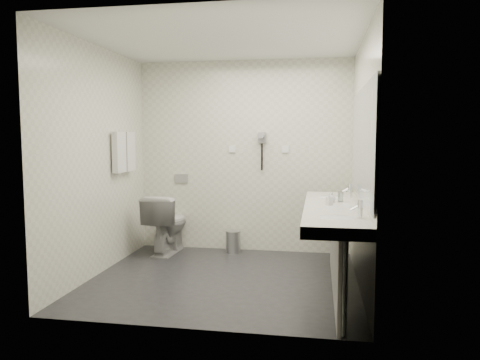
# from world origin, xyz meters

# --- Properties ---
(floor) EXTENTS (2.80, 2.80, 0.00)m
(floor) POSITION_xyz_m (0.00, 0.00, 0.00)
(floor) COLOR #232328
(floor) RESTS_ON ground
(ceiling) EXTENTS (2.80, 2.80, 0.00)m
(ceiling) POSITION_xyz_m (0.00, 0.00, 2.50)
(ceiling) COLOR white
(ceiling) RESTS_ON wall_back
(wall_back) EXTENTS (2.80, 0.00, 2.80)m
(wall_back) POSITION_xyz_m (0.00, 1.30, 1.25)
(wall_back) COLOR silver
(wall_back) RESTS_ON floor
(wall_front) EXTENTS (2.80, 0.00, 2.80)m
(wall_front) POSITION_xyz_m (0.00, -1.30, 1.25)
(wall_front) COLOR silver
(wall_front) RESTS_ON floor
(wall_left) EXTENTS (0.00, 2.60, 2.60)m
(wall_left) POSITION_xyz_m (-1.40, 0.00, 1.25)
(wall_left) COLOR silver
(wall_left) RESTS_ON floor
(wall_right) EXTENTS (0.00, 2.60, 2.60)m
(wall_right) POSITION_xyz_m (1.40, 0.00, 1.25)
(wall_right) COLOR silver
(wall_right) RESTS_ON floor
(vanity_counter) EXTENTS (0.55, 2.20, 0.10)m
(vanity_counter) POSITION_xyz_m (1.12, -0.20, 0.80)
(vanity_counter) COLOR white
(vanity_counter) RESTS_ON floor
(vanity_panel) EXTENTS (0.03, 2.15, 0.75)m
(vanity_panel) POSITION_xyz_m (1.15, -0.20, 0.38)
(vanity_panel) COLOR gray
(vanity_panel) RESTS_ON floor
(vanity_post_near) EXTENTS (0.06, 0.06, 0.75)m
(vanity_post_near) POSITION_xyz_m (1.18, -1.24, 0.38)
(vanity_post_near) COLOR silver
(vanity_post_near) RESTS_ON floor
(vanity_post_far) EXTENTS (0.06, 0.06, 0.75)m
(vanity_post_far) POSITION_xyz_m (1.18, 0.84, 0.38)
(vanity_post_far) COLOR silver
(vanity_post_far) RESTS_ON floor
(mirror) EXTENTS (0.02, 2.20, 1.05)m
(mirror) POSITION_xyz_m (1.39, -0.20, 1.45)
(mirror) COLOR #B2BCC6
(mirror) RESTS_ON wall_right
(basin_near) EXTENTS (0.40, 0.31, 0.05)m
(basin_near) POSITION_xyz_m (1.12, -0.85, 0.83)
(basin_near) COLOR white
(basin_near) RESTS_ON vanity_counter
(basin_far) EXTENTS (0.40, 0.31, 0.05)m
(basin_far) POSITION_xyz_m (1.12, 0.45, 0.83)
(basin_far) COLOR white
(basin_far) RESTS_ON vanity_counter
(faucet_near) EXTENTS (0.04, 0.04, 0.15)m
(faucet_near) POSITION_xyz_m (1.32, -0.85, 0.92)
(faucet_near) COLOR silver
(faucet_near) RESTS_ON vanity_counter
(faucet_far) EXTENTS (0.04, 0.04, 0.15)m
(faucet_far) POSITION_xyz_m (1.32, 0.45, 0.92)
(faucet_far) COLOR silver
(faucet_far) RESTS_ON vanity_counter
(soap_bottle_a) EXTENTS (0.07, 0.07, 0.12)m
(soap_bottle_a) POSITION_xyz_m (1.09, -0.17, 0.91)
(soap_bottle_a) COLOR white
(soap_bottle_a) RESTS_ON vanity_counter
(soap_bottle_b) EXTENTS (0.10, 0.10, 0.10)m
(soap_bottle_b) POSITION_xyz_m (1.12, 0.03, 0.90)
(soap_bottle_b) COLOR white
(soap_bottle_b) RESTS_ON vanity_counter
(glass_left) EXTENTS (0.07, 0.07, 0.10)m
(glass_left) POSITION_xyz_m (1.21, 0.11, 0.90)
(glass_left) COLOR silver
(glass_left) RESTS_ON vanity_counter
(glass_right) EXTENTS (0.06, 0.06, 0.10)m
(glass_right) POSITION_xyz_m (1.20, 0.08, 0.90)
(glass_right) COLOR silver
(glass_right) RESTS_ON vanity_counter
(toilet) EXTENTS (0.48, 0.79, 0.77)m
(toilet) POSITION_xyz_m (-0.95, 0.97, 0.38)
(toilet) COLOR white
(toilet) RESTS_ON floor
(flush_plate) EXTENTS (0.18, 0.02, 0.12)m
(flush_plate) POSITION_xyz_m (-0.85, 1.29, 0.95)
(flush_plate) COLOR #B2B5BA
(flush_plate) RESTS_ON wall_back
(pedal_bin) EXTENTS (0.25, 0.25, 0.27)m
(pedal_bin) POSITION_xyz_m (-0.11, 1.12, 0.14)
(pedal_bin) COLOR #B2B5BA
(pedal_bin) RESTS_ON floor
(bin_lid) EXTENTS (0.19, 0.19, 0.02)m
(bin_lid) POSITION_xyz_m (-0.11, 1.12, 0.28)
(bin_lid) COLOR #B2B5BA
(bin_lid) RESTS_ON pedal_bin
(towel_rail) EXTENTS (0.02, 0.62, 0.02)m
(towel_rail) POSITION_xyz_m (-1.35, 0.55, 1.55)
(towel_rail) COLOR silver
(towel_rail) RESTS_ON wall_left
(towel_near) EXTENTS (0.07, 0.24, 0.48)m
(towel_near) POSITION_xyz_m (-1.34, 0.41, 1.33)
(towel_near) COLOR silver
(towel_near) RESTS_ON towel_rail
(towel_far) EXTENTS (0.07, 0.24, 0.48)m
(towel_far) POSITION_xyz_m (-1.34, 0.69, 1.33)
(towel_far) COLOR silver
(towel_far) RESTS_ON towel_rail
(dryer_cradle) EXTENTS (0.10, 0.04, 0.14)m
(dryer_cradle) POSITION_xyz_m (0.25, 1.27, 1.50)
(dryer_cradle) COLOR gray
(dryer_cradle) RESTS_ON wall_back
(dryer_barrel) EXTENTS (0.08, 0.14, 0.08)m
(dryer_barrel) POSITION_xyz_m (0.25, 1.20, 1.53)
(dryer_barrel) COLOR gray
(dryer_barrel) RESTS_ON dryer_cradle
(dryer_cord) EXTENTS (0.02, 0.02, 0.35)m
(dryer_cord) POSITION_xyz_m (0.25, 1.26, 1.25)
(dryer_cord) COLOR black
(dryer_cord) RESTS_ON dryer_cradle
(switch_plate_a) EXTENTS (0.09, 0.02, 0.09)m
(switch_plate_a) POSITION_xyz_m (-0.15, 1.29, 1.35)
(switch_plate_a) COLOR white
(switch_plate_a) RESTS_ON wall_back
(switch_plate_b) EXTENTS (0.09, 0.02, 0.09)m
(switch_plate_b) POSITION_xyz_m (0.55, 1.29, 1.35)
(switch_plate_b) COLOR white
(switch_plate_b) RESTS_ON wall_back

